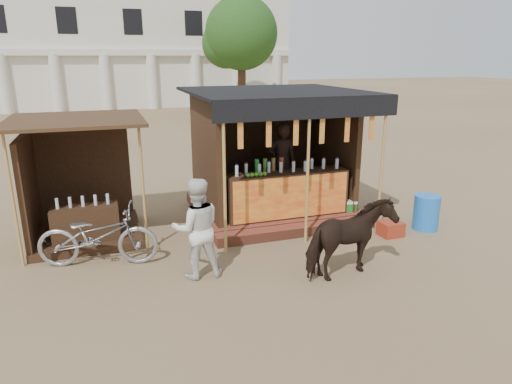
% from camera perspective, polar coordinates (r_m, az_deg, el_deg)
% --- Properties ---
extents(ground, '(120.00, 120.00, 0.00)m').
position_cam_1_polar(ground, '(7.33, 4.12, -11.72)').
color(ground, '#846B4C').
rests_on(ground, ground).
extents(main_stall, '(3.60, 3.61, 2.78)m').
position_cam_1_polar(main_stall, '(10.24, 2.24, 2.82)').
color(main_stall, brown).
rests_on(main_stall, ground).
extents(secondary_stall, '(2.40, 2.40, 2.38)m').
position_cam_1_polar(secondary_stall, '(9.55, -21.68, -0.52)').
color(secondary_stall, '#3C2415').
rests_on(secondary_stall, ground).
extents(cow, '(1.63, 1.02, 1.28)m').
position_cam_1_polar(cow, '(7.51, 11.67, -5.88)').
color(cow, black).
rests_on(cow, ground).
extents(motorbike, '(2.12, 1.15, 1.06)m').
position_cam_1_polar(motorbike, '(8.26, -19.18, -5.21)').
color(motorbike, '#9FA0A8').
rests_on(motorbike, ground).
extents(bystander, '(0.83, 0.66, 1.66)m').
position_cam_1_polar(bystander, '(7.37, -7.43, -4.54)').
color(bystander, silver).
rests_on(bystander, ground).
extents(blue_barrel, '(0.67, 0.67, 0.73)m').
position_cam_1_polar(blue_barrel, '(10.10, 20.51, -2.40)').
color(blue_barrel, blue).
rests_on(blue_barrel, ground).
extents(red_crate, '(0.45, 0.40, 0.29)m').
position_cam_1_polar(red_crate, '(9.57, 16.47, -4.43)').
color(red_crate, maroon).
rests_on(red_crate, ground).
extents(cooler, '(0.73, 0.59, 0.46)m').
position_cam_1_polar(cooler, '(10.26, 10.45, -2.07)').
color(cooler, '#1B7D22').
rests_on(cooler, ground).
extents(background_building, '(26.00, 7.45, 8.18)m').
position_cam_1_polar(background_building, '(35.87, -18.69, 16.62)').
color(background_building, silver).
rests_on(background_building, ground).
extents(tree, '(4.50, 4.40, 7.00)m').
position_cam_1_polar(tree, '(29.31, -2.29, 18.89)').
color(tree, '#382314').
rests_on(tree, ground).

